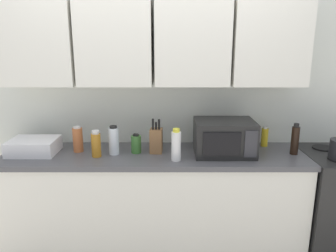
{
  "coord_description": "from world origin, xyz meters",
  "views": [
    {
      "loc": [
        0.12,
        -2.84,
        1.78
      ],
      "look_at": [
        0.11,
        -0.25,
        1.12
      ],
      "focal_mm": 34.49,
      "sensor_mm": 36.0,
      "label": 1
    }
  ],
  "objects_px": {
    "bottle_white_jar": "(177,145)",
    "bottle_yellow_mustard": "(266,137)",
    "bottle_amber_vinegar": "(97,144)",
    "knife_block": "(157,140)",
    "bottle_clear_tall": "(115,141)",
    "microwave": "(225,137)",
    "dish_rack": "(35,146)",
    "bottle_spice_jar": "(79,139)",
    "bottle_soy_dark": "(296,140)",
    "bottle_green_oil": "(137,144)"
  },
  "relations": [
    {
      "from": "bottle_clear_tall",
      "to": "bottle_green_oil",
      "type": "bearing_deg",
      "value": 11.2
    },
    {
      "from": "bottle_white_jar",
      "to": "bottle_spice_jar",
      "type": "distance_m",
      "value": 0.85
    },
    {
      "from": "microwave",
      "to": "bottle_yellow_mustard",
      "type": "relative_size",
      "value": 2.65
    },
    {
      "from": "bottle_spice_jar",
      "to": "dish_rack",
      "type": "bearing_deg",
      "value": -172.7
    },
    {
      "from": "bottle_amber_vinegar",
      "to": "bottle_yellow_mustard",
      "type": "relative_size",
      "value": 1.21
    },
    {
      "from": "knife_block",
      "to": "bottle_clear_tall",
      "type": "distance_m",
      "value": 0.35
    },
    {
      "from": "bottle_soy_dark",
      "to": "bottle_green_oil",
      "type": "height_order",
      "value": "bottle_soy_dark"
    },
    {
      "from": "bottle_spice_jar",
      "to": "microwave",
      "type": "bearing_deg",
      "value": -2.73
    },
    {
      "from": "bottle_white_jar",
      "to": "microwave",
      "type": "bearing_deg",
      "value": 21.72
    },
    {
      "from": "dish_rack",
      "to": "bottle_soy_dark",
      "type": "bearing_deg",
      "value": -0.6
    },
    {
      "from": "bottle_clear_tall",
      "to": "bottle_soy_dark",
      "type": "bearing_deg",
      "value": -0.08
    },
    {
      "from": "microwave",
      "to": "bottle_green_oil",
      "type": "relative_size",
      "value": 2.98
    },
    {
      "from": "bottle_green_oil",
      "to": "bottle_spice_jar",
      "type": "relative_size",
      "value": 0.74
    },
    {
      "from": "bottle_soy_dark",
      "to": "bottle_green_oil",
      "type": "bearing_deg",
      "value": 178.36
    },
    {
      "from": "microwave",
      "to": "bottle_spice_jar",
      "type": "xyz_separation_m",
      "value": [
        -1.21,
        0.06,
        -0.03
      ]
    },
    {
      "from": "bottle_white_jar",
      "to": "bottle_soy_dark",
      "type": "xyz_separation_m",
      "value": [
        0.97,
        0.15,
        0.0
      ]
    },
    {
      "from": "dish_rack",
      "to": "bottle_spice_jar",
      "type": "bearing_deg",
      "value": 7.3
    },
    {
      "from": "bottle_white_jar",
      "to": "bottle_soy_dark",
      "type": "height_order",
      "value": "bottle_soy_dark"
    },
    {
      "from": "bottle_clear_tall",
      "to": "bottle_white_jar",
      "type": "bearing_deg",
      "value": -16.52
    },
    {
      "from": "bottle_green_oil",
      "to": "bottle_yellow_mustard",
      "type": "xyz_separation_m",
      "value": [
        1.12,
        0.18,
        0.01
      ]
    },
    {
      "from": "bottle_spice_jar",
      "to": "bottle_amber_vinegar",
      "type": "bearing_deg",
      "value": -35.18
    },
    {
      "from": "dish_rack",
      "to": "bottle_green_oil",
      "type": "relative_size",
      "value": 2.36
    },
    {
      "from": "bottle_white_jar",
      "to": "bottle_clear_tall",
      "type": "bearing_deg",
      "value": 163.48
    },
    {
      "from": "microwave",
      "to": "bottle_yellow_mustard",
      "type": "xyz_separation_m",
      "value": [
        0.39,
        0.21,
        -0.05
      ]
    },
    {
      "from": "dish_rack",
      "to": "bottle_amber_vinegar",
      "type": "height_order",
      "value": "bottle_amber_vinegar"
    },
    {
      "from": "microwave",
      "to": "bottle_yellow_mustard",
      "type": "distance_m",
      "value": 0.45
    },
    {
      "from": "knife_block",
      "to": "bottle_spice_jar",
      "type": "bearing_deg",
      "value": 178.26
    },
    {
      "from": "bottle_white_jar",
      "to": "bottle_spice_jar",
      "type": "relative_size",
      "value": 1.17
    },
    {
      "from": "bottle_amber_vinegar",
      "to": "bottle_green_oil",
      "type": "xyz_separation_m",
      "value": [
        0.31,
        0.1,
        -0.03
      ]
    },
    {
      "from": "dish_rack",
      "to": "bottle_clear_tall",
      "type": "relative_size",
      "value": 1.59
    },
    {
      "from": "bottle_clear_tall",
      "to": "bottle_spice_jar",
      "type": "bearing_deg",
      "value": 168.08
    },
    {
      "from": "bottle_green_oil",
      "to": "dish_rack",
      "type": "bearing_deg",
      "value": -178.99
    },
    {
      "from": "bottle_amber_vinegar",
      "to": "bottle_green_oil",
      "type": "bearing_deg",
      "value": 17.22
    },
    {
      "from": "bottle_clear_tall",
      "to": "bottle_spice_jar",
      "type": "height_order",
      "value": "bottle_clear_tall"
    },
    {
      "from": "microwave",
      "to": "bottle_yellow_mustard",
      "type": "height_order",
      "value": "microwave"
    },
    {
      "from": "dish_rack",
      "to": "knife_block",
      "type": "relative_size",
      "value": 1.31
    },
    {
      "from": "bottle_green_oil",
      "to": "bottle_yellow_mustard",
      "type": "bearing_deg",
      "value": 9.11
    },
    {
      "from": "bottle_soy_dark",
      "to": "bottle_spice_jar",
      "type": "distance_m",
      "value": 1.79
    },
    {
      "from": "bottle_white_jar",
      "to": "bottle_amber_vinegar",
      "type": "bearing_deg",
      "value": 172.05
    },
    {
      "from": "microwave",
      "to": "dish_rack",
      "type": "relative_size",
      "value": 1.26
    },
    {
      "from": "dish_rack",
      "to": "bottle_green_oil",
      "type": "distance_m",
      "value": 0.84
    },
    {
      "from": "bottle_soy_dark",
      "to": "bottle_yellow_mustard",
      "type": "height_order",
      "value": "bottle_soy_dark"
    },
    {
      "from": "bottle_white_jar",
      "to": "bottle_yellow_mustard",
      "type": "relative_size",
      "value": 1.41
    },
    {
      "from": "dish_rack",
      "to": "bottle_soy_dark",
      "type": "height_order",
      "value": "bottle_soy_dark"
    },
    {
      "from": "bottle_amber_vinegar",
      "to": "bottle_green_oil",
      "type": "relative_size",
      "value": 1.36
    },
    {
      "from": "dish_rack",
      "to": "bottle_yellow_mustard",
      "type": "distance_m",
      "value": 1.97
    },
    {
      "from": "knife_block",
      "to": "bottle_green_oil",
      "type": "distance_m",
      "value": 0.17
    },
    {
      "from": "dish_rack",
      "to": "knife_block",
      "type": "distance_m",
      "value": 1.01
    },
    {
      "from": "bottle_soy_dark",
      "to": "bottle_spice_jar",
      "type": "height_order",
      "value": "bottle_soy_dark"
    },
    {
      "from": "microwave",
      "to": "bottle_white_jar",
      "type": "relative_size",
      "value": 1.88
    }
  ]
}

